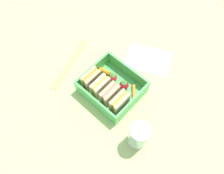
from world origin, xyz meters
TOP-DOWN VIEW (x-y plane):
  - ground_plane at (0.00, 0.00)cm, footprint 120.00×120.00cm
  - bento_tray at (0.00, 0.00)cm, footprint 16.56×14.96cm
  - bento_rim at (0.00, 0.00)cm, footprint 16.56×14.96cm
  - sandwich_left at (-5.54, 2.96)cm, footprint 2.75×5.92cm
  - sandwich_center_left at (-1.85, 2.96)cm, footprint 2.75×5.92cm
  - sandwich_center at (1.85, 2.96)cm, footprint 2.75×5.92cm
  - sandwich_center_right at (5.54, 2.96)cm, footprint 2.75×5.92cm
  - carrot_stick_far_left at (-5.81, -3.43)cm, footprint 4.16×4.45cm
  - strawberry_left at (-2.19, -2.96)cm, footprint 2.87×2.87cm
  - strawberry_far_left at (2.13, -2.70)cm, footprint 2.66×2.66cm
  - carrot_stick_left at (5.85, -2.97)cm, footprint 3.82×2.11cm
  - chopstick_pair at (17.21, 1.64)cm, footprint 8.37×20.80cm
  - drinking_glass at (-15.42, 6.81)cm, footprint 5.07×5.07cm
  - folded_napkin at (-1.07, -16.88)cm, footprint 17.71×15.54cm

SIDE VIEW (x-z plane):
  - ground_plane at x=0.00cm, z-range -2.00..0.00cm
  - folded_napkin at x=-1.07cm, z-range 0.00..0.40cm
  - chopstick_pair at x=17.21cm, z-range 0.00..0.70cm
  - bento_tray at x=0.00cm, z-range 0.00..1.20cm
  - carrot_stick_far_left at x=-5.81cm, z-range 1.20..2.33cm
  - carrot_stick_left at x=5.85cm, z-range 1.20..2.50cm
  - strawberry_far_left at x=2.13cm, z-range 1.02..4.28cm
  - strawberry_left at x=-2.19cm, z-range 1.02..4.49cm
  - bento_rim at x=0.00cm, z-range 1.20..5.68cm
  - sandwich_left at x=-5.54cm, z-range 1.20..7.44cm
  - sandwich_center_left at x=-1.85cm, z-range 1.20..7.44cm
  - sandwich_center at x=1.85cm, z-range 1.20..7.44cm
  - sandwich_center_right at x=5.54cm, z-range 1.20..7.44cm
  - drinking_glass at x=-15.42cm, z-range 0.00..9.51cm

